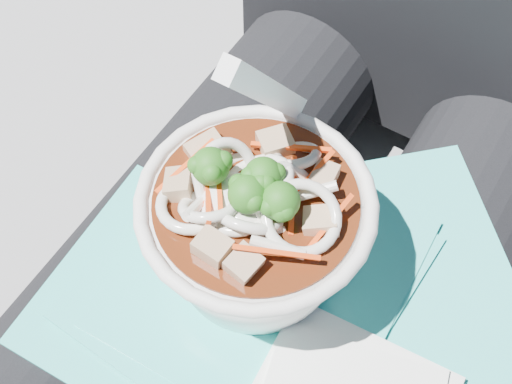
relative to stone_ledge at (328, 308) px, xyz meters
The scene contains 5 objects.
stone_ledge is the anchor object (origin of this frame).
lap 0.34m from the stone_ledge, 90.00° to the right, with size 0.33×0.48×0.14m.
person_body 0.33m from the stone_ledge, 90.00° to the right, with size 0.34×0.94×1.01m.
plastic_bag 0.43m from the stone_ledge, 84.24° to the right, with size 0.34×0.36×0.01m.
udon_bowl 0.47m from the stone_ledge, 92.92° to the right, with size 0.18×0.18×0.19m.
Camera 1 is at (0.11, -0.20, 1.07)m, focal length 50.00 mm.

